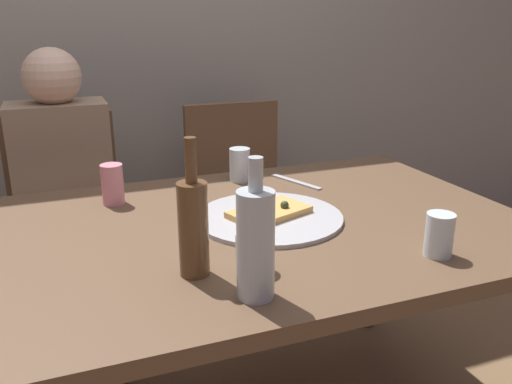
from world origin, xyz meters
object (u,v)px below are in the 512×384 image
Objects in this scene: wine_bottle at (256,243)px; pizza_tray at (269,217)px; tumbler_far at (240,165)px; wine_glass at (251,251)px; beer_bottle at (193,225)px; chair_left at (68,213)px; short_glass at (439,235)px; table_knife at (296,182)px; pizza_slice_last at (268,211)px; dining_table at (226,251)px; guest_in_sweater at (66,194)px; chair_right at (241,192)px; soda_can at (113,184)px.

pizza_tray is at bearing 63.74° from wine_bottle.
tumbler_far is 1.31× the size of wine_glass.
beer_bottle is 1.21m from chair_left.
short_glass is 0.65m from table_knife.
pizza_slice_last is 2.91× the size of wine_glass.
chair_left reaches higher than pizza_slice_last.
guest_in_sweater is (-0.38, 0.75, -0.03)m from dining_table.
guest_in_sweater reaches higher than short_glass.
beer_bottle is 0.71m from tumbler_far.
guest_in_sweater is at bearing 124.86° from pizza_tray.
guest_in_sweater reaches higher than chair_right.
pizza_slice_last is 2.40× the size of short_glass.
short_glass is at bearing -72.41° from tumbler_far.
short_glass reaches higher than wine_glass.
dining_table is 0.42m from soda_can.
chair_right is at bearing 71.51° from wine_bottle.
soda_can is 0.49m from guest_in_sweater.
wine_bottle reaches higher than table_knife.
beer_bottle is at bearing 65.57° from chair_right.
guest_in_sweater reaches higher than chair_left.
wine_bottle is 1.33× the size of table_knife.
beer_bottle is at bearing 168.39° from short_glass.
wine_bottle reaches higher than short_glass.
pizza_tray reaches higher than table_knife.
tumbler_far is 1.08× the size of short_glass.
chair_right is (0.37, 0.90, -0.15)m from dining_table.
chair_left is (-0.32, 1.28, -0.34)m from wine_bottle.
guest_in_sweater reaches higher than pizza_slice_last.
beer_bottle is at bearing 169.36° from wine_glass.
short_glass is at bearing -11.61° from beer_bottle.
pizza_tray is (0.13, 0.01, 0.07)m from dining_table.
table_knife is (0.22, 0.28, -0.00)m from pizza_tray.
guest_in_sweater is at bearing 109.57° from wine_glass.
chair_left is at bearing 137.72° from tumbler_far.
beer_bottle reaches higher than tumbler_far.
pizza_slice_last is 0.28× the size of chair_left.
short_glass is (0.28, -0.36, 0.03)m from pizza_slice_last.
tumbler_far is at bearing -139.44° from table_knife.
short_glass is (0.47, 0.03, -0.07)m from wine_bottle.
short_glass is 1.51m from chair_left.
table_knife is (0.60, -0.01, -0.06)m from soda_can.
guest_in_sweater is at bearing -142.41° from table_knife.
short_glass reaches higher than dining_table.
chair_right is at bearing -180.00° from chair_left.
guest_in_sweater is at bearing 106.05° from soda_can.
pizza_tray is 0.90m from guest_in_sweater.
tumbler_far is 0.93× the size of soda_can.
tumbler_far is at bearing 147.38° from guest_in_sweater.
dining_table is at bearing 116.87° from guest_in_sweater.
short_glass is 0.94m from soda_can.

